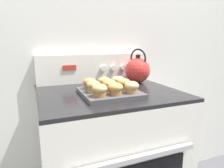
{
  "coord_description": "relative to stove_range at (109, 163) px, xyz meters",
  "views": [
    {
      "loc": [
        -0.39,
        -0.68,
        1.17
      ],
      "look_at": [
        0.01,
        0.32,
        0.94
      ],
      "focal_mm": 32.0,
      "sensor_mm": 36.0,
      "label": 1
    }
  ],
  "objects": [
    {
      "name": "wall_back",
      "position": [
        0.0,
        0.34,
        0.75
      ],
      "size": [
        8.0,
        0.05,
        2.4
      ],
      "color": "silver",
      "rests_on": "ground_plane"
    },
    {
      "name": "stove_range",
      "position": [
        0.0,
        0.0,
        0.0
      ],
      "size": [
        0.76,
        0.66,
        0.9
      ],
      "color": "white",
      "rests_on": "ground_plane"
    },
    {
      "name": "control_panel",
      "position": [
        0.0,
        0.29,
        0.54
      ],
      "size": [
        0.75,
        0.07,
        0.19
      ],
      "color": "white",
      "rests_on": "stove_range"
    },
    {
      "name": "muffin_pan",
      "position": [
        -0.02,
        -0.08,
        0.46
      ],
      "size": [
        0.29,
        0.29,
        0.02
      ],
      "color": "#4C4C51",
      "rests_on": "stove_range"
    },
    {
      "name": "muffin_r0_c0",
      "position": [
        -0.11,
        -0.16,
        0.5
      ],
      "size": [
        0.07,
        0.07,
        0.06
      ],
      "color": "olive",
      "rests_on": "muffin_pan"
    },
    {
      "name": "muffin_r0_c1",
      "position": [
        -0.03,
        -0.16,
        0.5
      ],
      "size": [
        0.07,
        0.07,
        0.06
      ],
      "color": "olive",
      "rests_on": "muffin_pan"
    },
    {
      "name": "muffin_r0_c2",
      "position": [
        0.06,
        -0.16,
        0.5
      ],
      "size": [
        0.07,
        0.07,
        0.06
      ],
      "color": "#A37A4C",
      "rests_on": "muffin_pan"
    },
    {
      "name": "muffin_r1_c0",
      "position": [
        -0.11,
        -0.07,
        0.5
      ],
      "size": [
        0.07,
        0.07,
        0.06
      ],
      "color": "tan",
      "rests_on": "muffin_pan"
    },
    {
      "name": "muffin_r1_c1",
      "position": [
        -0.02,
        -0.08,
        0.5
      ],
      "size": [
        0.07,
        0.07,
        0.06
      ],
      "color": "olive",
      "rests_on": "muffin_pan"
    },
    {
      "name": "muffin_r1_c2",
      "position": [
        0.06,
        -0.07,
        0.5
      ],
      "size": [
        0.07,
        0.07,
        0.06
      ],
      "color": "olive",
      "rests_on": "muffin_pan"
    },
    {
      "name": "muffin_r2_c0",
      "position": [
        -0.11,
        0.01,
        0.5
      ],
      "size": [
        0.07,
        0.07,
        0.06
      ],
      "color": "olive",
      "rests_on": "muffin_pan"
    },
    {
      "name": "muffin_r2_c1",
      "position": [
        -0.02,
        0.01,
        0.5
      ],
      "size": [
        0.07,
        0.07,
        0.06
      ],
      "color": "#A37A4C",
      "rests_on": "muffin_pan"
    },
    {
      "name": "muffin_r2_c2",
      "position": [
        0.06,
        0.01,
        0.5
      ],
      "size": [
        0.07,
        0.07,
        0.06
      ],
      "color": "olive",
      "rests_on": "muffin_pan"
    },
    {
      "name": "tea_kettle",
      "position": [
        0.27,
        0.15,
        0.54
      ],
      "size": [
        0.17,
        0.2,
        0.23
      ],
      "color": "red",
      "rests_on": "stove_range"
    }
  ]
}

